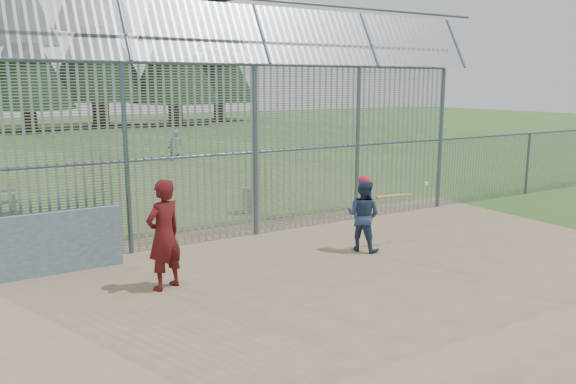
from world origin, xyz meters
TOP-DOWN VIEW (x-y plane):
  - ground at (0.00, 0.00)m, footprint 120.00×120.00m
  - dirt_infield at (0.00, -0.50)m, footprint 14.00×10.00m
  - dugout_wall at (-4.60, 2.90)m, footprint 2.50×0.12m
  - batter at (1.38, 1.15)m, footprint 0.87×0.94m
  - onlooker at (-3.05, 1.09)m, footprint 0.84×0.70m
  - bg_kid_standing at (3.46, 18.87)m, footprint 0.68×0.46m
  - bg_kid_seated at (2.76, 17.30)m, footprint 0.59×0.50m
  - batting_gear at (1.57, 1.11)m, footprint 1.75×0.39m
  - trash_can at (0.95, 5.61)m, footprint 0.56×0.56m
  - backstop_fence at (1.81, 3.43)m, footprint 20.09×0.81m

SIDE VIEW (x-z plane):
  - ground at x=0.00m, z-range 0.00..0.00m
  - dirt_infield at x=0.00m, z-range 0.00..0.02m
  - trash_can at x=0.95m, z-range -0.03..0.79m
  - bg_kid_seated at x=2.76m, z-range 0.00..0.95m
  - dugout_wall at x=-4.60m, z-range 0.02..1.22m
  - bg_kid_standing at x=3.46m, z-range 0.00..1.34m
  - batter at x=1.38m, z-range 0.02..1.57m
  - onlooker at x=-3.05m, z-range 0.02..1.97m
  - batting_gear at x=1.57m, z-range 1.19..1.73m
  - backstop_fence at x=1.81m, z-range -0.29..5.01m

